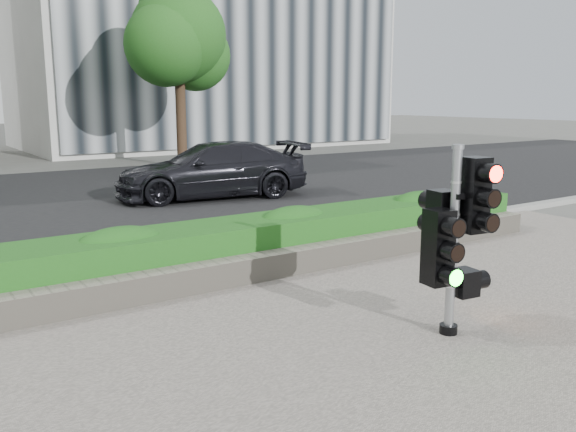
{
  "coord_description": "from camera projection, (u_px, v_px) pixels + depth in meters",
  "views": [
    {
      "loc": [
        -3.67,
        -4.95,
        2.46
      ],
      "look_at": [
        0.08,
        0.6,
        1.16
      ],
      "focal_mm": 38.0,
      "sensor_mm": 36.0,
      "label": 1
    }
  ],
  "objects": [
    {
      "name": "tree_right",
      "position": [
        177.0,
        39.0,
        21.32
      ],
      "size": [
        4.1,
        3.58,
        6.53
      ],
      "color": "black",
      "rests_on": "ground"
    },
    {
      "name": "ground",
      "position": [
        313.0,
        332.0,
        6.51
      ],
      "size": [
        120.0,
        120.0,
        0.0
      ],
      "primitive_type": "plane",
      "color": "#51514C",
      "rests_on": "ground"
    },
    {
      "name": "stone_wall",
      "position": [
        228.0,
        272.0,
        8.02
      ],
      "size": [
        12.0,
        0.32,
        0.34
      ],
      "primitive_type": "cube",
      "color": "gray",
      "rests_on": "sidewalk"
    },
    {
      "name": "building_right",
      "position": [
        200.0,
        29.0,
        31.75
      ],
      "size": [
        18.0,
        10.0,
        12.0
      ],
      "primitive_type": "cube",
      "color": "#B7B7B2",
      "rests_on": "ground"
    },
    {
      "name": "hedge",
      "position": [
        206.0,
        250.0,
        8.52
      ],
      "size": [
        12.0,
        1.0,
        0.68
      ],
      "primitive_type": "cube",
      "color": "#36912C",
      "rests_on": "sidewalk"
    },
    {
      "name": "curb",
      "position": [
        188.0,
        262.0,
        9.06
      ],
      "size": [
        60.0,
        0.25,
        0.12
      ],
      "primitive_type": "cube",
      "color": "gray",
      "rests_on": "ground"
    },
    {
      "name": "road",
      "position": [
        67.0,
        201.0,
        14.65
      ],
      "size": [
        60.0,
        13.0,
        0.02
      ],
      "primitive_type": "cube",
      "color": "black",
      "rests_on": "ground"
    },
    {
      "name": "traffic_signal",
      "position": [
        454.0,
        231.0,
        6.23
      ],
      "size": [
        0.7,
        0.54,
        1.98
      ],
      "rotation": [
        0.0,
        0.0,
        -0.13
      ],
      "color": "black",
      "rests_on": "sidewalk"
    },
    {
      "name": "car_dark",
      "position": [
        212.0,
        170.0,
        15.08
      ],
      "size": [
        5.0,
        2.79,
        1.37
      ],
      "primitive_type": "imported",
      "rotation": [
        0.0,
        0.0,
        -1.76
      ],
      "color": "black",
      "rests_on": "road"
    }
  ]
}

